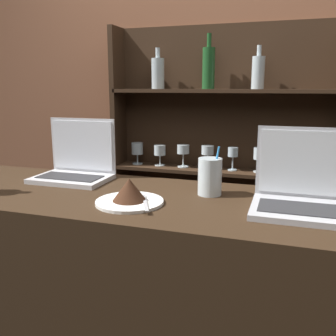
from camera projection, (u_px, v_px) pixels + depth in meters
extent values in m
cube|color=brown|center=(227.00, 108.00, 2.18)|extent=(7.00, 0.06, 2.70)
cube|color=#332114|center=(121.00, 179.00, 2.35)|extent=(0.03, 0.18, 1.81)
cube|color=#332114|center=(222.00, 183.00, 2.24)|extent=(1.28, 0.02, 1.81)
cube|color=#332114|center=(217.00, 245.00, 2.24)|extent=(1.24, 0.18, 0.02)
cube|color=#332114|center=(220.00, 171.00, 2.14)|extent=(1.24, 0.18, 0.02)
cube|color=#332114|center=(222.00, 91.00, 2.05)|extent=(1.24, 0.18, 0.02)
cylinder|color=silver|center=(138.00, 164.00, 2.29)|extent=(0.06, 0.06, 0.01)
cylinder|color=silver|center=(137.00, 159.00, 2.29)|extent=(0.01, 0.01, 0.06)
cylinder|color=silver|center=(137.00, 148.00, 2.27)|extent=(0.07, 0.07, 0.07)
cylinder|color=silver|center=(160.00, 165.00, 2.25)|extent=(0.06, 0.06, 0.01)
cylinder|color=silver|center=(160.00, 160.00, 2.24)|extent=(0.01, 0.01, 0.06)
cylinder|color=silver|center=(160.00, 150.00, 2.23)|extent=(0.07, 0.07, 0.06)
cylinder|color=silver|center=(183.00, 167.00, 2.21)|extent=(0.06, 0.06, 0.01)
cylinder|color=silver|center=(183.00, 160.00, 2.20)|extent=(0.01, 0.01, 0.08)
cylinder|color=silver|center=(183.00, 149.00, 2.19)|extent=(0.07, 0.07, 0.05)
cylinder|color=silver|center=(207.00, 168.00, 2.16)|extent=(0.06, 0.06, 0.01)
cylinder|color=silver|center=(207.00, 161.00, 2.15)|extent=(0.01, 0.01, 0.08)
cylinder|color=silver|center=(208.00, 150.00, 2.14)|extent=(0.07, 0.07, 0.05)
cylinder|color=silver|center=(232.00, 170.00, 2.12)|extent=(0.05, 0.05, 0.01)
cylinder|color=silver|center=(233.00, 163.00, 2.11)|extent=(0.01, 0.01, 0.07)
cylinder|color=silver|center=(233.00, 152.00, 2.10)|extent=(0.06, 0.06, 0.05)
cylinder|color=silver|center=(259.00, 172.00, 2.08)|extent=(0.06, 0.06, 0.01)
cylinder|color=silver|center=(259.00, 165.00, 2.07)|extent=(0.01, 0.01, 0.07)
cylinder|color=silver|center=(259.00, 153.00, 2.05)|extent=(0.06, 0.06, 0.07)
cylinder|color=silver|center=(286.00, 173.00, 2.03)|extent=(0.06, 0.06, 0.01)
cylinder|color=silver|center=(286.00, 166.00, 2.02)|extent=(0.01, 0.01, 0.08)
cylinder|color=silver|center=(287.00, 153.00, 2.01)|extent=(0.06, 0.06, 0.07)
cylinder|color=silver|center=(314.00, 175.00, 1.99)|extent=(0.06, 0.06, 0.01)
cylinder|color=silver|center=(315.00, 168.00, 1.98)|extent=(0.01, 0.01, 0.07)
cylinder|color=silver|center=(316.00, 156.00, 1.97)|extent=(0.06, 0.06, 0.07)
cylinder|color=#B2C1C6|center=(158.00, 74.00, 2.14)|extent=(0.07, 0.07, 0.17)
cylinder|color=#B2C1C6|center=(158.00, 53.00, 2.12)|extent=(0.03, 0.03, 0.06)
cylinder|color=#B2C1C6|center=(258.00, 73.00, 1.97)|extent=(0.07, 0.07, 0.17)
cylinder|color=#B2C1C6|center=(259.00, 51.00, 1.95)|extent=(0.02, 0.02, 0.06)
cylinder|color=#1E4C23|center=(209.00, 68.00, 2.05)|extent=(0.07, 0.07, 0.22)
cylinder|color=#1E4C23|center=(209.00, 40.00, 2.02)|extent=(0.02, 0.02, 0.07)
cube|color=silver|center=(71.00, 179.00, 1.50)|extent=(0.30, 0.20, 0.02)
cube|color=#28282B|center=(70.00, 177.00, 1.48)|extent=(0.25, 0.11, 0.00)
cube|color=silver|center=(83.00, 145.00, 1.56)|extent=(0.30, 0.00, 0.22)
cube|color=white|center=(83.00, 145.00, 1.56)|extent=(0.27, 0.01, 0.20)
cube|color=#ADADB2|center=(302.00, 211.00, 1.11)|extent=(0.30, 0.24, 0.02)
cube|color=#28282B|center=(303.00, 208.00, 1.10)|extent=(0.25, 0.13, 0.00)
cube|color=#ADADB2|center=(304.00, 163.00, 1.19)|extent=(0.30, 0.00, 0.23)
cube|color=silver|center=(304.00, 163.00, 1.19)|extent=(0.27, 0.01, 0.21)
cylinder|color=white|center=(130.00, 202.00, 1.21)|extent=(0.22, 0.22, 0.01)
cone|color=#381E11|center=(129.00, 189.00, 1.20)|extent=(0.11, 0.11, 0.07)
cube|color=#B7B7BC|center=(145.00, 203.00, 1.17)|extent=(0.08, 0.16, 0.00)
cylinder|color=silver|center=(210.00, 177.00, 1.30)|extent=(0.08, 0.08, 0.13)
cylinder|color=#338CD8|center=(214.00, 171.00, 1.29)|extent=(0.04, 0.01, 0.17)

